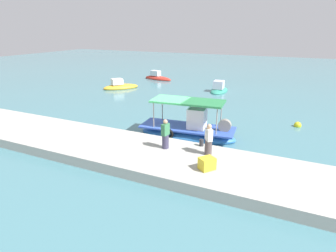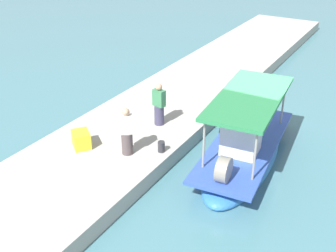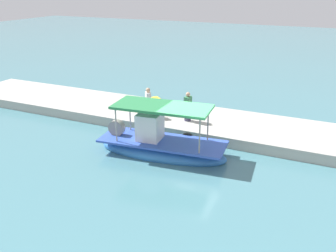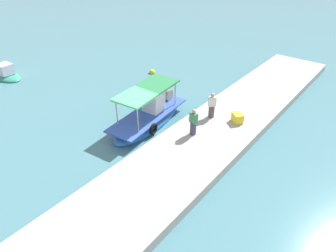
# 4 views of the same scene
# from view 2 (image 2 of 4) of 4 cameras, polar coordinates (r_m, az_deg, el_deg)

# --- Properties ---
(ground_plane) EXTENTS (120.00, 120.00, 0.00)m
(ground_plane) POSITION_cam_2_polar(r_m,az_deg,el_deg) (16.30, 10.89, -2.04)
(ground_plane) COLOR teal
(dock_quay) EXTENTS (36.00, 4.53, 0.56)m
(dock_quay) POSITION_cam_2_polar(r_m,az_deg,el_deg) (17.63, -0.81, 1.92)
(dock_quay) COLOR #ADABA2
(dock_quay) RESTS_ON ground_plane
(main_fishing_boat) EXTENTS (6.54, 2.70, 2.83)m
(main_fishing_boat) POSITION_cam_2_polar(r_m,az_deg,el_deg) (14.78, 10.25, -3.28)
(main_fishing_boat) COLOR #3174C0
(main_fishing_boat) RESTS_ON ground_plane
(fisherman_near_bollard) EXTENTS (0.43, 0.51, 1.65)m
(fisherman_near_bollard) POSITION_cam_2_polar(r_m,az_deg,el_deg) (15.72, -1.22, 2.71)
(fisherman_near_bollard) COLOR #3E3A57
(fisherman_near_bollard) RESTS_ON dock_quay
(fisherman_by_crate) EXTENTS (0.52, 0.53, 1.68)m
(fisherman_by_crate) POSITION_cam_2_polar(r_m,az_deg,el_deg) (13.86, -5.63, -1.02)
(fisherman_by_crate) COLOR #4F4445
(fisherman_by_crate) RESTS_ON dock_quay
(mooring_bollard) EXTENTS (0.24, 0.24, 0.38)m
(mooring_bollard) POSITION_cam_2_polar(r_m,az_deg,el_deg) (14.17, -0.91, -2.83)
(mooring_bollard) COLOR #2D2D33
(mooring_bollard) RESTS_ON dock_quay
(cargo_crate) EXTENTS (0.86, 0.88, 0.58)m
(cargo_crate) POSITION_cam_2_polar(r_m,az_deg,el_deg) (14.70, -11.71, -1.81)
(cargo_crate) COLOR yellow
(cargo_crate) RESTS_ON dock_quay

